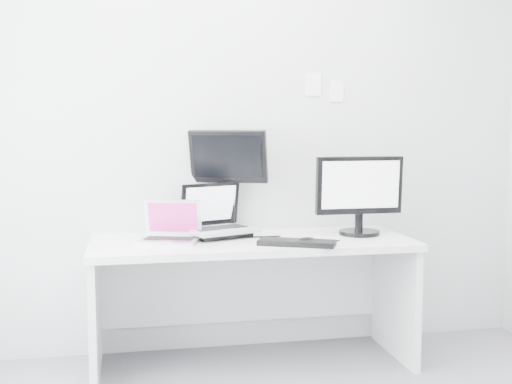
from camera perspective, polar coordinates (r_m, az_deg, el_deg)
back_wall at (r=4.00m, az=-1.31°, el=5.52°), size 3.60×0.00×3.60m
desk at (r=3.80m, az=-0.36°, el=-9.56°), size 1.80×0.70×0.73m
macbook at (r=3.63m, az=-7.57°, el=-2.49°), size 0.38×0.33×0.24m
speaker at (r=3.93m, az=-7.17°, el=-2.43°), size 0.08×0.08×0.16m
dell_laptop at (r=3.76m, az=-3.07°, el=-1.56°), size 0.46×0.42×0.32m
rear_monitor at (r=3.92m, az=-2.33°, el=1.05°), size 0.49×0.33×0.63m
samsung_monitor at (r=3.89m, az=8.99°, el=-0.19°), size 0.52×0.25×0.48m
keyboard at (r=3.54m, az=3.55°, el=-4.40°), size 0.43×0.31×0.03m
mouse at (r=3.57m, az=4.38°, el=-4.23°), size 0.14×0.12×0.04m
wall_note_0 at (r=4.11m, az=4.98°, el=9.28°), size 0.10×0.00×0.14m
wall_note_1 at (r=4.15m, az=6.99°, el=8.67°), size 0.09×0.00×0.13m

